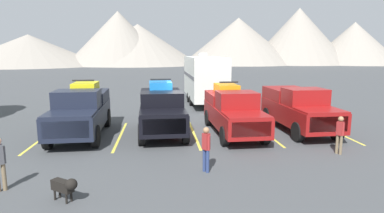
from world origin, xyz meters
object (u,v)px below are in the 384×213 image
object	(u,v)px
pickup_truck_a	(81,110)
camper_trailer_a	(204,77)
pickup_truck_b	(162,109)
person_c	(340,132)
pickup_truck_c	(232,110)
pickup_truck_d	(298,108)
person_b	(206,146)
dog	(66,186)

from	to	relation	value
pickup_truck_a	camper_trailer_a	xyz separation A→B (m)	(7.19, 8.96, 0.81)
pickup_truck_b	person_c	xyz separation A→B (m)	(6.95, -4.05, -0.34)
pickup_truck_c	camper_trailer_a	bearing A→B (deg)	90.91
pickup_truck_a	camper_trailer_a	bearing A→B (deg)	51.24
pickup_truck_c	pickup_truck_d	size ratio (longest dim) A/B	1.03
pickup_truck_c	person_b	size ratio (longest dim) A/B	3.75
person_b	camper_trailer_a	bearing A→B (deg)	82.49
pickup_truck_a	person_c	distance (m)	11.54
pickup_truck_a	pickup_truck_d	distance (m)	10.80
person_b	dog	size ratio (longest dim) A/B	1.87
person_c	dog	xyz separation A→B (m)	(-9.58, -3.24, -0.42)
pickup_truck_a	dog	xyz separation A→B (m)	(1.22, -7.27, -0.78)
pickup_truck_b	person_b	world-z (taller)	pickup_truck_b
pickup_truck_a	pickup_truck_c	distance (m)	7.34
pickup_truck_c	camper_trailer_a	world-z (taller)	camper_trailer_a
pickup_truck_a	pickup_truck_c	xyz separation A→B (m)	(7.34, -0.27, -0.08)
person_b	pickup_truck_d	bearing A→B (deg)	44.39
pickup_truck_b	camper_trailer_a	size ratio (longest dim) A/B	0.61
camper_trailer_a	person_c	world-z (taller)	camper_trailer_a
pickup_truck_a	person_b	distance (m)	7.60
pickup_truck_d	dog	xyz separation A→B (m)	(-9.57, -7.22, -0.71)
person_b	dog	distance (m)	4.48
pickup_truck_a	person_c	world-z (taller)	pickup_truck_a
pickup_truck_b	camper_trailer_a	world-z (taller)	camper_trailer_a
pickup_truck_b	camper_trailer_a	xyz separation A→B (m)	(3.34, 8.94, 0.83)
pickup_truck_b	person_c	bearing A→B (deg)	-30.24
pickup_truck_d	person_c	distance (m)	3.99
pickup_truck_b	person_c	size ratio (longest dim) A/B	3.48
pickup_truck_c	pickup_truck_d	distance (m)	3.47
person_c	pickup_truck_c	bearing A→B (deg)	132.66
pickup_truck_d	person_b	distance (m)	7.70
pickup_truck_c	camper_trailer_a	size ratio (longest dim) A/B	0.67
pickup_truck_b	pickup_truck_d	distance (m)	6.95
pickup_truck_a	pickup_truck_c	bearing A→B (deg)	-2.15
pickup_truck_c	dog	size ratio (longest dim) A/B	6.99
pickup_truck_d	dog	bearing A→B (deg)	-142.98
pickup_truck_c	person_c	size ratio (longest dim) A/B	3.81
pickup_truck_d	camper_trailer_a	world-z (taller)	camper_trailer_a
person_c	pickup_truck_d	bearing A→B (deg)	90.08
person_c	dog	bearing A→B (deg)	-161.34
camper_trailer_a	pickup_truck_d	bearing A→B (deg)	-68.19
dog	pickup_truck_c	bearing A→B (deg)	48.83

